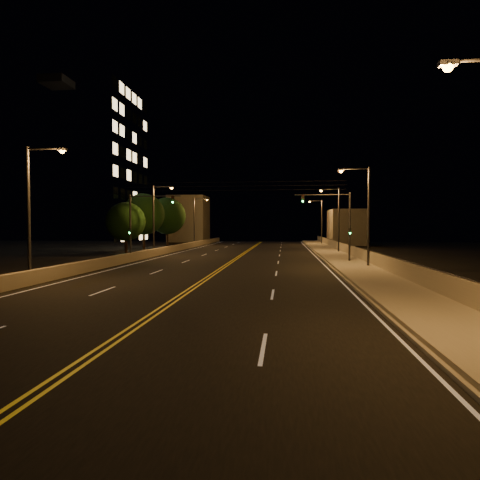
# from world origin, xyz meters

# --- Properties ---
(ground) EXTENTS (160.00, 160.00, 0.00)m
(ground) POSITION_xyz_m (0.00, 0.00, 0.00)
(ground) COLOR black
(ground) RESTS_ON ground
(road) EXTENTS (18.00, 120.00, 0.02)m
(road) POSITION_xyz_m (0.00, 20.00, 0.01)
(road) COLOR black
(road) RESTS_ON ground
(sidewalk) EXTENTS (3.60, 120.00, 0.30)m
(sidewalk) POSITION_xyz_m (10.80, 20.00, 0.15)
(sidewalk) COLOR gray
(sidewalk) RESTS_ON ground
(curb) EXTENTS (0.14, 120.00, 0.15)m
(curb) POSITION_xyz_m (8.93, 20.00, 0.07)
(curb) COLOR gray
(curb) RESTS_ON ground
(parapet_wall) EXTENTS (0.30, 120.00, 1.00)m
(parapet_wall) POSITION_xyz_m (12.45, 20.00, 0.80)
(parapet_wall) COLOR gray
(parapet_wall) RESTS_ON sidewalk
(jersey_barrier) EXTENTS (0.45, 120.00, 0.86)m
(jersey_barrier) POSITION_xyz_m (-9.81, 20.00, 0.43)
(jersey_barrier) COLOR gray
(jersey_barrier) RESTS_ON ground
(distant_building_right) EXTENTS (6.00, 10.00, 6.50)m
(distant_building_right) POSITION_xyz_m (16.50, 66.88, 3.25)
(distant_building_right) COLOR gray
(distant_building_right) RESTS_ON ground
(distant_building_left) EXTENTS (8.00, 8.00, 10.06)m
(distant_building_left) POSITION_xyz_m (-16.00, 77.09, 5.03)
(distant_building_left) COLOR gray
(distant_building_left) RESTS_ON ground
(parapet_rail) EXTENTS (0.06, 120.00, 0.06)m
(parapet_rail) POSITION_xyz_m (12.45, 20.00, 1.33)
(parapet_rail) COLOR black
(parapet_rail) RESTS_ON parapet_wall
(lane_markings) EXTENTS (17.32, 116.00, 0.00)m
(lane_markings) POSITION_xyz_m (0.00, 19.93, 0.02)
(lane_markings) COLOR silver
(lane_markings) RESTS_ON road
(streetlight_1) EXTENTS (2.55, 0.28, 8.22)m
(streetlight_1) POSITION_xyz_m (11.50, 23.38, 4.80)
(streetlight_1) COLOR #2D2D33
(streetlight_1) RESTS_ON ground
(streetlight_2) EXTENTS (2.55, 0.28, 8.22)m
(streetlight_2) POSITION_xyz_m (11.50, 41.26, 4.80)
(streetlight_2) COLOR #2D2D33
(streetlight_2) RESTS_ON ground
(streetlight_3) EXTENTS (2.55, 0.28, 8.22)m
(streetlight_3) POSITION_xyz_m (11.50, 64.28, 4.80)
(streetlight_3) COLOR #2D2D33
(streetlight_3) RESTS_ON ground
(streetlight_4) EXTENTS (2.55, 0.28, 8.22)m
(streetlight_4) POSITION_xyz_m (-9.90, 12.78, 4.80)
(streetlight_4) COLOR #2D2D33
(streetlight_4) RESTS_ON ground
(streetlight_5) EXTENTS (2.55, 0.28, 8.22)m
(streetlight_5) POSITION_xyz_m (-9.90, 35.84, 4.80)
(streetlight_5) COLOR #2D2D33
(streetlight_5) RESTS_ON ground
(streetlight_6) EXTENTS (2.55, 0.28, 8.22)m
(streetlight_6) POSITION_xyz_m (-9.90, 57.10, 4.80)
(streetlight_6) COLOR #2D2D33
(streetlight_6) RESTS_ON ground
(traffic_signal_right) EXTENTS (5.11, 0.31, 6.55)m
(traffic_signal_right) POSITION_xyz_m (10.04, 27.72, 4.10)
(traffic_signal_right) COLOR #2D2D33
(traffic_signal_right) RESTS_ON ground
(traffic_signal_left) EXTENTS (5.11, 0.31, 6.55)m
(traffic_signal_left) POSITION_xyz_m (-8.84, 27.72, 4.10)
(traffic_signal_left) COLOR #2D2D33
(traffic_signal_left) RESTS_ON ground
(overhead_wires) EXTENTS (22.00, 0.03, 0.83)m
(overhead_wires) POSITION_xyz_m (0.00, 29.50, 7.40)
(overhead_wires) COLOR black
(building_tower) EXTENTS (24.00, 15.00, 26.45)m
(building_tower) POSITION_xyz_m (-30.22, 49.70, 12.65)
(building_tower) COLOR gray
(building_tower) RESTS_ON ground
(tree_0) EXTENTS (4.70, 4.70, 6.37)m
(tree_0) POSITION_xyz_m (-14.03, 36.94, 4.01)
(tree_0) COLOR black
(tree_0) RESTS_ON ground
(tree_1) EXTENTS (6.11, 6.11, 8.27)m
(tree_1) POSITION_xyz_m (-15.61, 47.52, 5.22)
(tree_1) COLOR black
(tree_1) RESTS_ON ground
(tree_2) EXTENTS (6.02, 6.02, 8.16)m
(tree_2) POSITION_xyz_m (-14.02, 54.14, 5.14)
(tree_2) COLOR black
(tree_2) RESTS_ON ground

